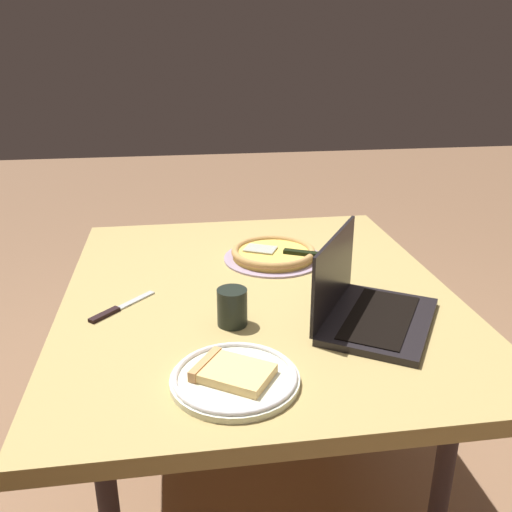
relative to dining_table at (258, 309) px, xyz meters
The scene contains 7 objects.
ground_plane 0.71m from the dining_table, ahead, with size 12.00×12.00×0.00m, color #8B6447.
dining_table is the anchor object (origin of this frame).
laptop 0.34m from the dining_table, 133.81° to the right, with size 0.42×0.39×0.22m.
pizza_plate 0.46m from the dining_table, 165.15° to the left, with size 0.27×0.27×0.04m.
pizza_tray 0.25m from the dining_table, 20.66° to the right, with size 0.32×0.32×0.04m.
table_knife 0.40m from the dining_table, 100.99° to the left, with size 0.17×0.16×0.01m.
drink_cup 0.24m from the dining_table, 153.99° to the left, with size 0.07×0.07×0.09m.
Camera 1 is at (-1.40, 0.21, 1.43)m, focal length 38.47 mm.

